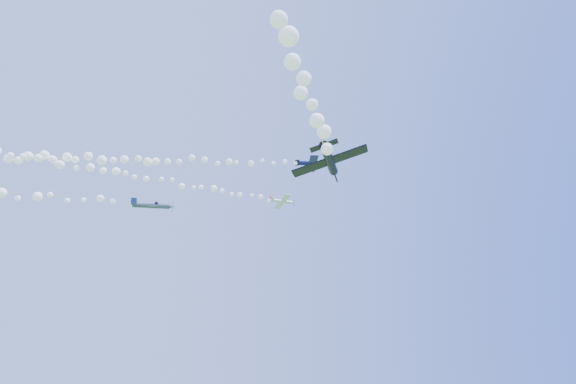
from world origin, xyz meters
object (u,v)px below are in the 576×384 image
object	(u,v)px
plane_navy	(312,163)
plane_black	(329,160)
plane_white	(282,201)
plane_grey	(152,206)

from	to	relation	value
plane_navy	plane_black	distance (m)	39.40
plane_navy	plane_black	xyz separation A→B (m)	(-10.49, -34.20, -16.51)
plane_white	plane_grey	xyz separation A→B (m)	(-26.88, -7.95, -6.65)
plane_grey	plane_black	world-z (taller)	plane_grey
plane_white	plane_grey	size ratio (longest dim) A/B	0.82
plane_white	plane_navy	world-z (taller)	plane_navy
plane_white	plane_navy	bearing A→B (deg)	-97.94
plane_white	plane_navy	size ratio (longest dim) A/B	0.86
plane_black	plane_grey	bearing A→B (deg)	51.64
plane_grey	plane_black	xyz separation A→B (m)	(17.14, -43.81, -8.56)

